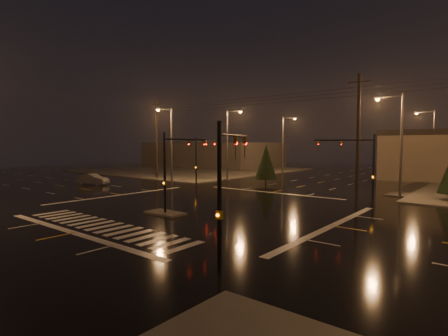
# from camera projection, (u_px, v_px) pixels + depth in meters

# --- Properties ---
(ground) EXTENTS (140.00, 140.00, 0.00)m
(ground) POSITION_uv_depth(u_px,v_px,m) (202.00, 207.00, 28.72)
(ground) COLOR black
(ground) RESTS_ON ground
(sidewalk_nw) EXTENTS (36.00, 36.00, 0.12)m
(sidewalk_nw) POSITION_uv_depth(u_px,v_px,m) (192.00, 170.00, 70.80)
(sidewalk_nw) COLOR #4B4843
(sidewalk_nw) RESTS_ON ground
(median_island) EXTENTS (3.00, 1.60, 0.15)m
(median_island) POSITION_uv_depth(u_px,v_px,m) (165.00, 213.00, 25.60)
(median_island) COLOR #4B4843
(median_island) RESTS_ON ground
(crosswalk) EXTENTS (15.00, 2.60, 0.01)m
(crosswalk) POSITION_uv_depth(u_px,v_px,m) (105.00, 226.00, 21.71)
(crosswalk) COLOR beige
(crosswalk) RESTS_ON ground
(stop_bar_near) EXTENTS (16.00, 0.50, 0.01)m
(stop_bar_near) POSITION_uv_depth(u_px,v_px,m) (74.00, 233.00, 20.15)
(stop_bar_near) COLOR beige
(stop_bar_near) RESTS_ON ground
(stop_bar_far) EXTENTS (16.00, 0.50, 0.01)m
(stop_bar_far) POSITION_uv_depth(u_px,v_px,m) (271.00, 192.00, 37.29)
(stop_bar_far) COLOR beige
(stop_bar_far) RESTS_ON ground
(commercial_block) EXTENTS (30.00, 18.00, 5.60)m
(commercial_block) POSITION_uv_depth(u_px,v_px,m) (212.00, 155.00, 83.08)
(commercial_block) COLOR #3B3634
(commercial_block) RESTS_ON ground
(signal_mast_median) EXTENTS (0.25, 4.59, 6.00)m
(signal_mast_median) POSITION_uv_depth(u_px,v_px,m) (174.00, 163.00, 26.09)
(signal_mast_median) COLOR black
(signal_mast_median) RESTS_ON ground
(signal_mast_ne) EXTENTS (4.84, 1.86, 6.00)m
(signal_mast_ne) POSITION_uv_depth(u_px,v_px,m) (360.00, 160.00, 30.45)
(signal_mast_ne) COLOR black
(signal_mast_ne) RESTS_ON ground
(signal_mast_nw) EXTENTS (4.84, 1.86, 6.00)m
(signal_mast_nw) POSITION_uv_depth(u_px,v_px,m) (200.00, 156.00, 42.29)
(signal_mast_nw) COLOR black
(signal_mast_nw) RESTS_ON ground
(signal_mast_se) EXTENTS (1.55, 3.87, 6.00)m
(signal_mast_se) POSITION_uv_depth(u_px,v_px,m) (226.00, 178.00, 14.51)
(signal_mast_se) COLOR black
(signal_mast_se) RESTS_ON ground
(streetlight_1) EXTENTS (2.77, 0.32, 10.00)m
(streetlight_1) POSITION_uv_depth(u_px,v_px,m) (229.00, 140.00, 49.34)
(streetlight_1) COLOR #38383A
(streetlight_1) RESTS_ON ground
(streetlight_2) EXTENTS (2.77, 0.32, 10.00)m
(streetlight_2) POSITION_uv_depth(u_px,v_px,m) (284.00, 141.00, 61.81)
(streetlight_2) COLOR #38383A
(streetlight_2) RESTS_ON ground
(streetlight_3) EXTENTS (2.77, 0.32, 10.00)m
(streetlight_3) POSITION_uv_depth(u_px,v_px,m) (398.00, 137.00, 33.84)
(streetlight_3) COLOR #38383A
(streetlight_3) RESTS_ON ground
(streetlight_4) EXTENTS (2.77, 0.32, 10.00)m
(streetlight_4) POSITION_uv_depth(u_px,v_px,m) (431.00, 140.00, 49.42)
(streetlight_4) COLOR #38383A
(streetlight_4) RESTS_ON ground
(streetlight_5) EXTENTS (0.32, 2.77, 10.00)m
(streetlight_5) POSITION_uv_depth(u_px,v_px,m) (170.00, 140.00, 47.03)
(streetlight_5) COLOR #38383A
(streetlight_5) RESTS_ON ground
(utility_pole_0) EXTENTS (2.20, 0.32, 12.00)m
(utility_pole_0) POSITION_uv_depth(u_px,v_px,m) (157.00, 138.00, 52.94)
(utility_pole_0) COLOR black
(utility_pole_0) RESTS_ON ground
(utility_pole_1) EXTENTS (2.20, 0.32, 12.00)m
(utility_pole_1) POSITION_uv_depth(u_px,v_px,m) (358.00, 134.00, 34.24)
(utility_pole_1) COLOR black
(utility_pole_1) RESTS_ON ground
(conifer_3) EXTENTS (2.85, 2.85, 5.15)m
(conifer_3) POSITION_uv_depth(u_px,v_px,m) (266.00, 162.00, 44.79)
(conifer_3) COLOR black
(conifer_3) RESTS_ON ground
(car_crossing) EXTENTS (4.42, 2.83, 1.38)m
(car_crossing) POSITION_uv_depth(u_px,v_px,m) (93.00, 179.00, 44.84)
(car_crossing) COLOR #585A60
(car_crossing) RESTS_ON ground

